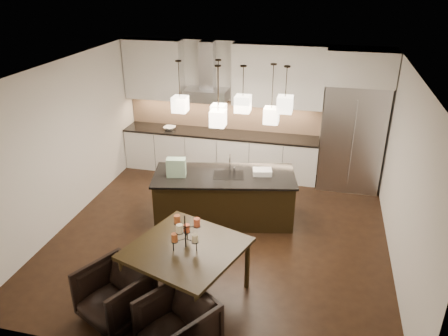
% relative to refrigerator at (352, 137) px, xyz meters
% --- Properties ---
extents(floor, '(5.50, 5.50, 0.02)m').
position_rel_refrigerator_xyz_m(floor, '(-2.10, -2.38, -1.08)').
color(floor, black).
rests_on(floor, ground).
extents(ceiling, '(5.50, 5.50, 0.02)m').
position_rel_refrigerator_xyz_m(ceiling, '(-2.10, -2.38, 1.73)').
color(ceiling, white).
rests_on(ceiling, wall_back).
extents(wall_back, '(5.50, 0.02, 2.80)m').
position_rel_refrigerator_xyz_m(wall_back, '(-2.10, 0.38, 0.32)').
color(wall_back, silver).
rests_on(wall_back, ground).
extents(wall_front, '(5.50, 0.02, 2.80)m').
position_rel_refrigerator_xyz_m(wall_front, '(-2.10, -5.14, 0.32)').
color(wall_front, silver).
rests_on(wall_front, ground).
extents(wall_left, '(0.02, 5.50, 2.80)m').
position_rel_refrigerator_xyz_m(wall_left, '(-4.86, -2.38, 0.32)').
color(wall_left, silver).
rests_on(wall_left, ground).
extents(wall_right, '(0.02, 5.50, 2.80)m').
position_rel_refrigerator_xyz_m(wall_right, '(0.66, -2.38, 0.32)').
color(wall_right, silver).
rests_on(wall_right, ground).
extents(refrigerator, '(1.20, 0.72, 2.15)m').
position_rel_refrigerator_xyz_m(refrigerator, '(0.00, 0.00, 0.00)').
color(refrigerator, '#B7B7BA').
rests_on(refrigerator, floor).
extents(fridge_panel, '(1.26, 0.72, 0.65)m').
position_rel_refrigerator_xyz_m(fridge_panel, '(0.00, 0.00, 1.40)').
color(fridge_panel, silver).
rests_on(fridge_panel, refrigerator).
extents(lower_cabinets, '(4.21, 0.62, 0.88)m').
position_rel_refrigerator_xyz_m(lower_cabinets, '(-2.73, 0.05, -0.64)').
color(lower_cabinets, silver).
rests_on(lower_cabinets, floor).
extents(countertop, '(4.21, 0.66, 0.04)m').
position_rel_refrigerator_xyz_m(countertop, '(-2.73, 0.05, -0.17)').
color(countertop, black).
rests_on(countertop, lower_cabinets).
extents(backsplash, '(4.21, 0.02, 0.63)m').
position_rel_refrigerator_xyz_m(backsplash, '(-2.73, 0.35, 0.16)').
color(backsplash, '#D8AC86').
rests_on(backsplash, countertop).
extents(upper_cab_left, '(1.25, 0.35, 1.25)m').
position_rel_refrigerator_xyz_m(upper_cab_left, '(-4.20, 0.19, 1.10)').
color(upper_cab_left, silver).
rests_on(upper_cab_left, wall_back).
extents(upper_cab_right, '(1.85, 0.35, 1.25)m').
position_rel_refrigerator_xyz_m(upper_cab_right, '(-1.55, 0.19, 1.10)').
color(upper_cab_right, silver).
rests_on(upper_cab_right, wall_back).
extents(hood_canopy, '(0.90, 0.52, 0.24)m').
position_rel_refrigerator_xyz_m(hood_canopy, '(-3.03, 0.10, 0.65)').
color(hood_canopy, '#B7B7BA').
rests_on(hood_canopy, wall_back).
extents(hood_chimney, '(0.30, 0.28, 0.96)m').
position_rel_refrigerator_xyz_m(hood_chimney, '(-3.03, 0.21, 1.24)').
color(hood_chimney, '#B7B7BA').
rests_on(hood_chimney, hood_canopy).
extents(fruit_bowl, '(0.27, 0.27, 0.06)m').
position_rel_refrigerator_xyz_m(fruit_bowl, '(-3.85, 0.00, -0.12)').
color(fruit_bowl, silver).
rests_on(fruit_bowl, countertop).
extents(island_body, '(2.53, 1.43, 0.84)m').
position_rel_refrigerator_xyz_m(island_body, '(-2.17, -1.88, -0.66)').
color(island_body, black).
rests_on(island_body, floor).
extents(island_top, '(2.62, 1.52, 0.04)m').
position_rel_refrigerator_xyz_m(island_top, '(-2.17, -1.88, -0.22)').
color(island_top, black).
rests_on(island_top, island_body).
extents(faucet, '(0.14, 0.24, 0.36)m').
position_rel_refrigerator_xyz_m(faucet, '(-2.09, -1.76, -0.02)').
color(faucet, silver).
rests_on(faucet, island_top).
extents(tote_bag, '(0.35, 0.24, 0.32)m').
position_rel_refrigerator_xyz_m(tote_bag, '(-2.96, -2.11, -0.04)').
color(tote_bag, '#1C6235').
rests_on(tote_bag, island_top).
extents(food_container, '(0.36, 0.29, 0.10)m').
position_rel_refrigerator_xyz_m(food_container, '(-1.53, -1.71, -0.15)').
color(food_container, silver).
rests_on(food_container, island_top).
extents(dining_table, '(1.72, 1.72, 0.81)m').
position_rel_refrigerator_xyz_m(dining_table, '(-2.18, -4.00, -0.67)').
color(dining_table, black).
rests_on(dining_table, floor).
extents(candelabra, '(0.50, 0.50, 0.48)m').
position_rel_refrigerator_xyz_m(candelabra, '(-2.18, -4.00, -0.02)').
color(candelabra, black).
rests_on(candelabra, dining_table).
extents(candle_a, '(0.10, 0.10, 0.11)m').
position_rel_refrigerator_xyz_m(candle_a, '(-2.04, -4.05, -0.07)').
color(candle_a, beige).
rests_on(candle_a, candelabra).
extents(candle_b, '(0.10, 0.10, 0.11)m').
position_rel_refrigerator_xyz_m(candle_b, '(-2.21, -3.85, -0.07)').
color(candle_b, '#CC5532').
rests_on(candle_b, candelabra).
extents(candle_c, '(0.10, 0.10, 0.11)m').
position_rel_refrigerator_xyz_m(candle_c, '(-2.30, -4.10, -0.07)').
color(candle_c, '#AA5228').
rests_on(candle_c, candelabra).
extents(candle_d, '(0.10, 0.10, 0.11)m').
position_rel_refrigerator_xyz_m(candle_d, '(-2.04, -3.94, 0.11)').
color(candle_d, '#CC5532').
rests_on(candle_d, candelabra).
extents(candle_e, '(0.10, 0.10, 0.11)m').
position_rel_refrigerator_xyz_m(candle_e, '(-2.31, -3.93, 0.11)').
color(candle_e, '#AA5228').
rests_on(candle_e, candelabra).
extents(candle_f, '(0.10, 0.10, 0.11)m').
position_rel_refrigerator_xyz_m(candle_f, '(-2.21, -4.14, 0.11)').
color(candle_f, beige).
rests_on(candle_f, candelabra).
extents(armchair_left, '(1.06, 1.07, 0.73)m').
position_rel_refrigerator_xyz_m(armchair_left, '(-2.96, -4.59, -0.71)').
color(armchair_left, black).
rests_on(armchair_left, floor).
extents(armchair_right, '(1.07, 1.08, 0.72)m').
position_rel_refrigerator_xyz_m(armchair_right, '(-2.01, -4.92, -0.72)').
color(armchair_right, black).
rests_on(armchair_right, floor).
extents(pendant_a, '(0.24, 0.24, 0.26)m').
position_rel_refrigerator_xyz_m(pendant_a, '(-2.94, -1.81, 1.00)').
color(pendant_a, beige).
rests_on(pendant_a, ceiling).
extents(pendant_b, '(0.24, 0.24, 0.26)m').
position_rel_refrigerator_xyz_m(pendant_b, '(-2.34, -1.59, 0.83)').
color(pendant_b, beige).
rests_on(pendant_b, ceiling).
extents(pendant_c, '(0.24, 0.24, 0.26)m').
position_rel_refrigerator_xyz_m(pendant_c, '(-1.85, -1.96, 1.12)').
color(pendant_c, beige).
rests_on(pendant_c, ceiling).
extents(pendant_d, '(0.24, 0.24, 0.26)m').
position_rel_refrigerator_xyz_m(pendant_d, '(-1.42, -1.71, 0.88)').
color(pendant_d, beige).
rests_on(pendant_d, ceiling).
extents(pendant_e, '(0.24, 0.24, 0.26)m').
position_rel_refrigerator_xyz_m(pendant_e, '(-1.20, -1.84, 1.12)').
color(pendant_e, beige).
rests_on(pendant_e, ceiling).
extents(pendant_f, '(0.24, 0.24, 0.26)m').
position_rel_refrigerator_xyz_m(pendant_f, '(-2.23, -2.03, 0.87)').
color(pendant_f, beige).
rests_on(pendant_f, ceiling).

